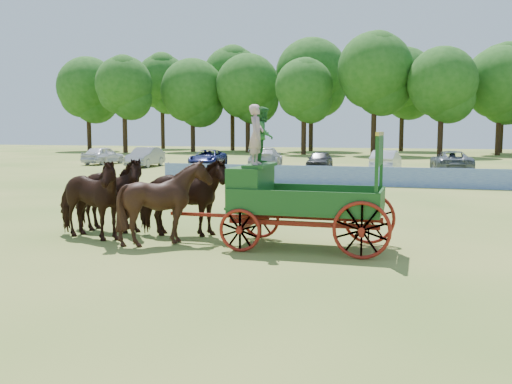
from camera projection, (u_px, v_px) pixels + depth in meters
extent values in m
plane|color=tan|center=(390.00, 266.00, 12.82)|extent=(160.00, 160.00, 0.00)
imported|color=black|center=(86.00, 199.00, 15.79)|extent=(2.88, 1.84, 2.25)
imported|color=black|center=(107.00, 195.00, 16.84)|extent=(2.73, 1.37, 2.25)
imported|color=black|center=(166.00, 202.00, 15.13)|extent=(2.13, 1.92, 2.26)
imported|color=black|center=(182.00, 198.00, 16.18)|extent=(2.85, 1.70, 2.25)
cube|color=maroon|center=(251.00, 222.00, 15.10)|extent=(0.12, 2.00, 0.12)
cube|color=maroon|center=(365.00, 228.00, 14.27)|extent=(0.12, 2.00, 0.12)
cube|color=maroon|center=(302.00, 224.00, 14.15)|extent=(3.80, 0.10, 0.12)
cube|color=maroon|center=(311.00, 217.00, 15.20)|extent=(3.80, 0.10, 0.12)
cube|color=maroon|center=(219.00, 215.00, 15.33)|extent=(2.80, 0.09, 0.09)
cube|color=#1D531B|center=(307.00, 210.00, 14.64)|extent=(3.80, 1.80, 0.10)
cube|color=#1D531B|center=(300.00, 202.00, 13.77)|extent=(3.80, 0.06, 0.55)
cube|color=#1D531B|center=(313.00, 194.00, 15.45)|extent=(3.80, 0.06, 0.55)
cube|color=#1D531B|center=(382.00, 201.00, 14.08)|extent=(0.06, 1.80, 0.55)
cube|color=#1D531B|center=(251.00, 187.00, 14.99)|extent=(0.85, 1.70, 1.05)
cube|color=#1D531B|center=(260.00, 165.00, 14.86)|extent=(0.55, 1.50, 0.08)
cube|color=#1D531B|center=(237.00, 194.00, 15.12)|extent=(0.10, 1.60, 0.65)
cube|color=#1D531B|center=(244.00, 205.00, 15.11)|extent=(0.55, 1.60, 0.06)
cube|color=#1D531B|center=(376.00, 177.00, 13.27)|extent=(0.08, 0.08, 1.80)
cube|color=#1D531B|center=(381.00, 172.00, 14.80)|extent=(0.08, 0.08, 1.80)
cube|color=#1D531B|center=(380.00, 150.00, 13.97)|extent=(0.07, 1.75, 0.75)
cube|color=gold|center=(380.00, 134.00, 13.92)|extent=(0.08, 1.80, 0.09)
cube|color=gold|center=(378.00, 150.00, 13.98)|extent=(0.02, 1.30, 0.12)
torus|color=maroon|center=(240.00, 230.00, 14.20)|extent=(1.09, 0.09, 1.09)
torus|color=maroon|center=(261.00, 219.00, 16.01)|extent=(1.09, 0.09, 1.09)
torus|color=maroon|center=(362.00, 230.00, 13.35)|extent=(1.39, 0.09, 1.39)
torus|color=maroon|center=(369.00, 218.00, 15.16)|extent=(1.39, 0.09, 1.39)
imported|color=#C5979C|center=(256.00, 135.00, 14.44)|extent=(0.36, 0.56, 1.52)
imported|color=#286C2B|center=(264.00, 135.00, 15.11)|extent=(0.56, 0.72, 1.49)
cube|color=#1F44AA|center=(389.00, 177.00, 30.22)|extent=(26.00, 0.08, 1.05)
imported|color=silver|center=(103.00, 155.00, 49.52)|extent=(2.07, 4.66, 1.56)
imported|color=gray|center=(145.00, 157.00, 46.26)|extent=(2.01, 4.86, 1.56)
imported|color=navy|center=(208.00, 158.00, 46.48)|extent=(2.76, 5.16, 1.38)
imported|color=silver|center=(266.00, 157.00, 45.20)|extent=(3.00, 5.84, 1.62)
imported|color=#333338|center=(320.00, 160.00, 42.63)|extent=(1.83, 4.24, 1.42)
imported|color=silver|center=(386.00, 161.00, 40.94)|extent=(2.06, 4.83, 1.55)
imported|color=slate|center=(451.00, 161.00, 40.49)|extent=(2.97, 5.66, 1.52)
cylinder|color=#382314|center=(89.00, 134.00, 79.35)|extent=(0.60, 0.60, 4.77)
sphere|color=#1A4D14|center=(88.00, 87.00, 78.64)|extent=(8.36, 8.36, 8.36)
cylinder|color=#382314|center=(125.00, 134.00, 73.18)|extent=(0.60, 0.60, 4.73)
sphere|color=#1A4D14|center=(124.00, 84.00, 72.48)|extent=(7.21, 7.21, 7.21)
cylinder|color=#382314|center=(193.00, 135.00, 75.85)|extent=(0.60, 0.60, 4.40)
sphere|color=#1A4D14|center=(192.00, 90.00, 75.19)|extent=(8.40, 8.40, 8.40)
cylinder|color=#382314|center=(248.00, 135.00, 74.04)|extent=(0.60, 0.60, 4.65)
sphere|color=#1A4D14|center=(248.00, 86.00, 73.35)|extent=(8.27, 8.27, 8.27)
cylinder|color=#382314|center=(304.00, 136.00, 68.01)|extent=(0.60, 0.60, 4.33)
sphere|color=#1A4D14|center=(304.00, 87.00, 67.36)|extent=(6.89, 6.89, 6.89)
cylinder|color=#382314|center=(374.00, 132.00, 66.14)|extent=(0.60, 0.60, 5.35)
sphere|color=#1A4D14|center=(375.00, 69.00, 65.35)|extent=(8.64, 8.64, 8.64)
cylinder|color=#382314|center=(440.00, 136.00, 63.10)|extent=(0.60, 0.60, 4.48)
sphere|color=#1A4D14|center=(442.00, 81.00, 62.44)|extent=(7.63, 7.63, 7.63)
cylinder|color=#382314|center=(498.00, 136.00, 66.12)|extent=(0.60, 0.60, 4.56)
sphere|color=#1A4D14|center=(501.00, 82.00, 65.45)|extent=(8.28, 8.28, 8.28)
cylinder|color=#382314|center=(163.00, 130.00, 88.14)|extent=(0.60, 0.60, 5.69)
sphere|color=#1A4D14|center=(162.00, 80.00, 87.29)|extent=(7.92, 7.92, 7.92)
cylinder|color=#382314|center=(233.00, 130.00, 81.39)|extent=(0.60, 0.60, 5.68)
sphere|color=#1A4D14|center=(232.00, 76.00, 80.55)|extent=(8.40, 8.40, 8.40)
cylinder|color=#382314|center=(311.00, 130.00, 78.75)|extent=(0.60, 0.60, 5.73)
sphere|color=#1A4D14|center=(311.00, 74.00, 77.90)|extent=(9.81, 9.81, 9.81)
cylinder|color=#382314|center=(401.00, 132.00, 78.62)|extent=(0.60, 0.60, 5.26)
sphere|color=#1A4D14|center=(403.00, 80.00, 77.84)|extent=(8.98, 8.98, 8.98)
cylinder|color=#382314|center=(501.00, 132.00, 72.37)|extent=(0.60, 0.60, 5.32)
sphere|color=#1A4D14|center=(503.00, 75.00, 71.58)|extent=(7.92, 7.92, 7.92)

